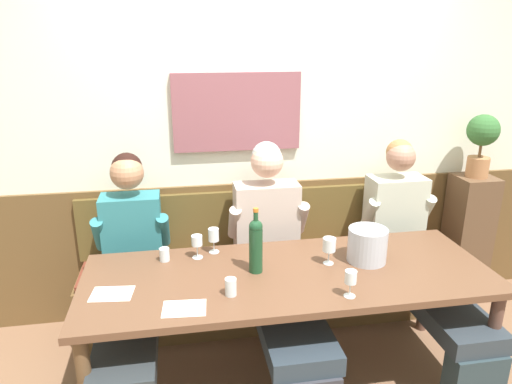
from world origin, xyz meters
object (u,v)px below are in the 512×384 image
at_px(wine_glass_center_rear, 351,279).
at_px(water_tumbler_right, 231,287).
at_px(wall_bench, 265,283).
at_px(water_tumbler_center, 164,254).
at_px(person_left_seat, 130,274).
at_px(wine_glass_near_bucket, 197,242).
at_px(wine_glass_left_end, 329,246).
at_px(ice_bucket, 367,245).
at_px(wine_bottle_green_tall, 256,244).
at_px(potted_plant, 482,139).
at_px(person_right_seat, 277,260).
at_px(person_center_left_seat, 415,249).
at_px(wine_glass_mid_right, 214,236).
at_px(dining_table, 289,284).

xyz_separation_m(wine_glass_center_rear, water_tumbler_right, (-0.59, 0.12, -0.05)).
xyz_separation_m(wall_bench, water_tumbler_center, (-0.69, -0.41, 0.49)).
bearing_deg(person_left_seat, wine_glass_near_bucket, -7.50).
bearing_deg(wine_glass_left_end, person_left_seat, 167.27).
bearing_deg(ice_bucket, wine_glass_left_end, 179.22).
distance_m(wine_bottle_green_tall, wine_glass_left_end, 0.44).
xyz_separation_m(ice_bucket, wine_bottle_green_tall, (-0.66, -0.02, 0.07)).
bearing_deg(water_tumbler_right, person_left_seat, 137.31).
bearing_deg(person_left_seat, wine_glass_center_rear, -28.68).
distance_m(wine_glass_left_end, potted_plant, 1.55).
xyz_separation_m(person_right_seat, person_center_left_seat, (0.94, 0.01, -0.01)).
xyz_separation_m(wine_glass_center_rear, potted_plant, (1.35, 1.01, 0.45)).
bearing_deg(wine_glass_mid_right, wine_glass_center_rear, -44.82).
relative_size(dining_table, potted_plant, 4.95).
bearing_deg(wall_bench, wine_bottle_green_tall, -105.95).
xyz_separation_m(wine_bottle_green_tall, wine_glass_center_rear, (0.42, -0.34, -0.07)).
xyz_separation_m(wine_glass_mid_right, water_tumbler_right, (0.04, -0.51, -0.06)).
relative_size(water_tumbler_center, water_tumbler_right, 0.85).
distance_m(wine_bottle_green_tall, potted_plant, 1.93).
relative_size(wall_bench, potted_plant, 5.61).
height_order(person_center_left_seat, water_tumbler_right, person_center_left_seat).
xyz_separation_m(wine_glass_near_bucket, wine_glass_center_rear, (0.74, -0.57, -0.00)).
bearing_deg(person_center_left_seat, water_tumbler_right, -158.21).
bearing_deg(wall_bench, person_left_seat, -158.45).
bearing_deg(wine_glass_left_end, person_center_left_seat, 21.22).
relative_size(person_center_left_seat, wine_glass_mid_right, 8.45).
xyz_separation_m(wine_glass_mid_right, wine_glass_center_rear, (0.63, -0.63, -0.01)).
bearing_deg(potted_plant, wine_glass_mid_right, -168.99).
height_order(person_right_seat, wine_glass_left_end, person_right_seat).
relative_size(person_right_seat, water_tumbler_right, 14.48).
relative_size(dining_table, water_tumbler_right, 24.82).
xyz_separation_m(wine_glass_mid_right, wine_glass_near_bucket, (-0.10, -0.06, -0.00)).
bearing_deg(wine_glass_near_bucket, potted_plant, 12.00).
height_order(person_left_seat, water_tumbler_right, person_left_seat).
xyz_separation_m(wall_bench, potted_plant, (1.59, 0.03, 1.00)).
height_order(person_right_seat, water_tumbler_right, person_right_seat).
distance_m(dining_table, person_right_seat, 0.33).
distance_m(person_right_seat, wine_bottle_green_tall, 0.42).
height_order(dining_table, wine_bottle_green_tall, wine_bottle_green_tall).
height_order(person_left_seat, person_center_left_seat, person_center_left_seat).
bearing_deg(wall_bench, ice_bucket, -52.14).
relative_size(dining_table, ice_bucket, 10.03).
bearing_deg(wine_glass_center_rear, water_tumbler_center, 148.63).
bearing_deg(wine_glass_near_bucket, wine_bottle_green_tall, -35.92).
bearing_deg(person_center_left_seat, wine_bottle_green_tall, -165.54).
xyz_separation_m(wine_glass_center_rear, water_tumbler_center, (-0.93, 0.57, -0.06)).
distance_m(wall_bench, person_center_left_seat, 1.07).
distance_m(person_center_left_seat, wine_glass_mid_right, 1.35).
relative_size(person_center_left_seat, wine_glass_left_end, 8.19).
bearing_deg(person_right_seat, wine_glass_center_rear, -69.30).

